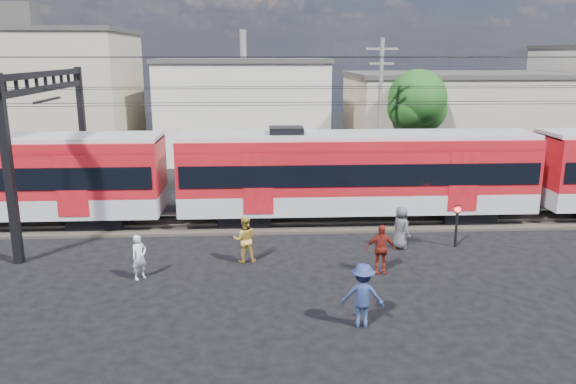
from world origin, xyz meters
name	(u,v)px	position (x,y,z in m)	size (l,w,h in m)	color
ground	(290,295)	(0.00, 0.00, 0.00)	(120.00, 120.00, 0.00)	black
track_bed	(280,222)	(0.00, 8.00, 0.06)	(70.00, 3.40, 0.12)	#2D2823
rail_near	(281,224)	(0.00, 7.25, 0.18)	(70.00, 0.12, 0.12)	#59544C
rail_far	(279,215)	(0.00, 8.75, 0.18)	(70.00, 0.12, 0.12)	#59544C
commuter_train	(361,172)	(3.70, 8.00, 2.40)	(50.30, 3.08, 4.17)	black
catenary	(81,113)	(-8.65, 8.00, 5.14)	(70.00, 9.30, 7.52)	black
building_west	(30,97)	(-17.00, 24.00, 4.66)	(14.28, 10.20, 9.30)	tan
building_midwest	(244,106)	(-2.00, 27.00, 3.66)	(12.24, 12.24, 7.30)	beige
building_mideast	(460,116)	(14.00, 24.00, 3.16)	(16.32, 10.20, 6.30)	tan
utility_pole_mid	(380,110)	(6.00, 15.00, 4.53)	(1.80, 0.24, 8.50)	slate
tree_near	(420,102)	(9.19, 18.09, 4.66)	(3.82, 3.64, 6.72)	#382619
pedestrian_a	(139,257)	(-5.14, 1.70, 0.80)	(0.58, 0.38, 1.59)	silver
pedestrian_b	(245,239)	(-1.52, 3.12, 0.90)	(0.87, 0.68, 1.79)	gold
pedestrian_c	(363,295)	(1.95, -2.20, 0.95)	(1.23, 0.71, 1.90)	navy
pedestrian_d	(381,249)	(3.33, 1.77, 0.90)	(1.05, 0.44, 1.80)	maroon
pedestrian_e	(401,228)	(4.71, 4.33, 0.87)	(0.85, 0.55, 1.73)	#4B4B50
crossing_signal	(457,218)	(6.99, 4.37, 1.21)	(0.25, 0.25, 1.74)	black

